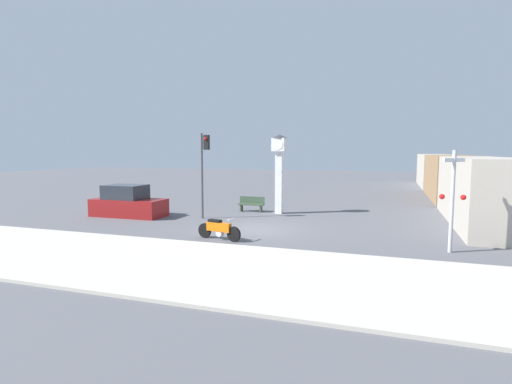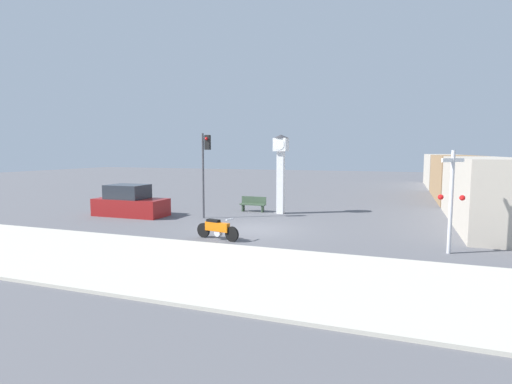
% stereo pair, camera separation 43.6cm
% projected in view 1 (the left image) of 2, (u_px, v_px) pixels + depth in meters
% --- Properties ---
extents(ground_plane, '(120.00, 120.00, 0.00)m').
position_uv_depth(ground_plane, '(255.00, 229.00, 19.03)').
color(ground_plane, '#56565B').
extents(sidewalk_strip, '(36.00, 6.00, 0.10)m').
position_uv_depth(sidewalk_strip, '(188.00, 266.00, 12.81)').
color(sidewalk_strip, '#BCB7A8').
rests_on(sidewalk_strip, ground_plane).
extents(motorcycle, '(2.11, 0.65, 0.94)m').
position_uv_depth(motorcycle, '(219.00, 229.00, 16.76)').
color(motorcycle, black).
rests_on(motorcycle, ground_plane).
extents(clock_tower, '(0.93, 0.93, 4.69)m').
position_uv_depth(clock_tower, '(279.00, 162.00, 23.62)').
color(clock_tower, white).
rests_on(clock_tower, ground_plane).
extents(freight_train, '(2.80, 34.75, 3.40)m').
position_uv_depth(freight_train, '(449.00, 177.00, 31.41)').
color(freight_train, '#ADA393').
rests_on(freight_train, ground_plane).
extents(traffic_light, '(0.50, 0.35, 4.69)m').
position_uv_depth(traffic_light, '(204.00, 161.00, 21.81)').
color(traffic_light, '#47474C').
rests_on(traffic_light, ground_plane).
extents(railroad_crossing_signal, '(0.90, 0.82, 3.74)m').
position_uv_depth(railroad_crossing_signal, '(452.00, 197.00, 14.48)').
color(railroad_crossing_signal, '#B7B7BC').
rests_on(railroad_crossing_signal, ground_plane).
extents(bench, '(1.60, 0.44, 0.92)m').
position_uv_depth(bench, '(251.00, 204.00, 24.63)').
color(bench, '#384C38').
rests_on(bench, ground_plane).
extents(parked_car, '(4.21, 1.83, 1.80)m').
position_uv_depth(parked_car, '(128.00, 203.00, 22.83)').
color(parked_car, maroon).
rests_on(parked_car, ground_plane).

